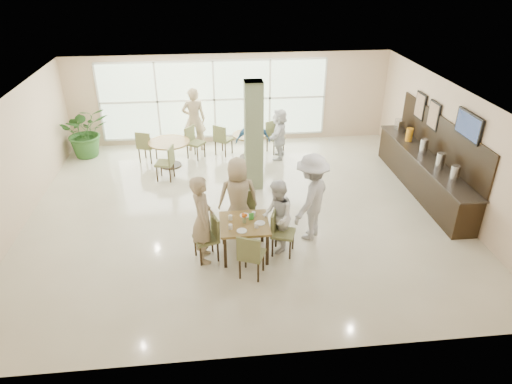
{
  "coord_description": "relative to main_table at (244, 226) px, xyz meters",
  "views": [
    {
      "loc": [
        -0.7,
        -9.5,
        5.55
      ],
      "look_at": [
        0.2,
        -1.2,
        1.1
      ],
      "focal_mm": 32.0,
      "sensor_mm": 36.0,
      "label": 1
    }
  ],
  "objects": [
    {
      "name": "adult_standing",
      "position": [
        -1.05,
        5.68,
        0.32
      ],
      "size": [
        0.75,
        0.52,
        1.96
      ],
      "primitive_type": "imported",
      "rotation": [
        0.0,
        0.0,
        3.22
      ],
      "color": "tan",
      "rests_on": "ground"
    },
    {
      "name": "adult_b",
      "position": [
        1.44,
        4.79,
        0.1
      ],
      "size": [
        1.0,
        1.52,
        1.52
      ],
      "primitive_type": "imported",
      "rotation": [
        0.0,
        0.0,
        -1.87
      ],
      "color": "white",
      "rests_on": "ground"
    },
    {
      "name": "buffet_counter",
      "position": [
        4.8,
        2.32,
        -0.11
      ],
      "size": [
        0.64,
        4.7,
        1.95
      ],
      "color": "black",
      "rests_on": "ground"
    },
    {
      "name": "teen_standing",
      "position": [
        1.45,
        0.51,
        0.3
      ],
      "size": [
        1.31,
        1.43,
        1.93
      ],
      "primitive_type": "imported",
      "rotation": [
        0.0,
        0.0,
        -2.2
      ],
      "color": "#B7B7BA",
      "rests_on": "ground"
    },
    {
      "name": "teen_far",
      "position": [
        -0.06,
        0.84,
        0.23
      ],
      "size": [
        0.9,
        0.54,
        1.77
      ],
      "primitive_type": "imported",
      "rotation": [
        0.0,
        0.0,
        3.22
      ],
      "color": "tan",
      "rests_on": "ground"
    },
    {
      "name": "potted_plant",
      "position": [
        -4.26,
        5.58,
        0.11
      ],
      "size": [
        1.78,
        1.78,
        1.53
      ],
      "primitive_type": "imported",
      "rotation": [
        0.0,
        0.0,
        0.36
      ],
      "color": "#2E6026",
      "rests_on": "ground"
    },
    {
      "name": "framed_art_a",
      "position": [
        5.05,
        2.81,
        1.19
      ],
      "size": [
        0.05,
        0.55,
        0.7
      ],
      "color": "black",
      "rests_on": "ground"
    },
    {
      "name": "framed_art_b",
      "position": [
        5.05,
        3.61,
        1.19
      ],
      "size": [
        0.05,
        0.55,
        0.7
      ],
      "color": "black",
      "rests_on": "ground"
    },
    {
      "name": "teen_right",
      "position": [
        0.67,
        0.1,
        0.12
      ],
      "size": [
        0.62,
        0.78,
        1.57
      ],
      "primitive_type": "imported",
      "rotation": [
        0.0,
        0.0,
        -1.6
      ],
      "color": "white",
      "rests_on": "ground"
    },
    {
      "name": "main_table",
      "position": [
        0.0,
        0.0,
        0.0
      ],
      "size": [
        0.98,
        0.98,
        0.75
      ],
      "color": "brown",
      "rests_on": "ground"
    },
    {
      "name": "tabletop_clutter",
      "position": [
        0.02,
        -0.01,
        0.15
      ],
      "size": [
        0.74,
        0.76,
        0.21
      ],
      "color": "white",
      "rests_on": "main_table"
    },
    {
      "name": "adult_a",
      "position": [
        0.59,
        4.09,
        0.17
      ],
      "size": [
        1.02,
        0.63,
        1.67
      ],
      "primitive_type": "imported",
      "rotation": [
        0.0,
        0.0,
        0.08
      ],
      "color": "teal",
      "rests_on": "ground"
    },
    {
      "name": "room_shell",
      "position": [
        0.1,
        1.81,
        1.04
      ],
      "size": [
        10.0,
        10.0,
        10.0
      ],
      "color": "white",
      "rests_on": "ground"
    },
    {
      "name": "chairs_main_table",
      "position": [
        0.03,
        -0.0,
        -0.18
      ],
      "size": [
        2.13,
        2.1,
        0.95
      ],
      "color": "brown",
      "rests_on": "ground"
    },
    {
      "name": "ground",
      "position": [
        0.1,
        1.81,
        -0.66
      ],
      "size": [
        10.0,
        10.0,
        0.0
      ],
      "primitive_type": "plane",
      "color": "beige",
      "rests_on": "ground"
    },
    {
      "name": "chairs_table_left",
      "position": [
        -1.77,
        4.56,
        -0.18
      ],
      "size": [
        2.02,
        1.95,
        0.95
      ],
      "color": "brown",
      "rests_on": "ground"
    },
    {
      "name": "chairs_table_right",
      "position": [
        0.59,
        4.81,
        -0.18
      ],
      "size": [
        2.2,
        1.81,
        0.95
      ],
      "color": "brown",
      "rests_on": "ground"
    },
    {
      "name": "round_table_right",
      "position": [
        0.57,
        4.88,
        -0.11
      ],
      "size": [
        1.0,
        1.0,
        0.75
      ],
      "color": "brown",
      "rests_on": "ground"
    },
    {
      "name": "wall_tv",
      "position": [
        5.04,
        1.21,
        1.49
      ],
      "size": [
        0.06,
        1.0,
        0.58
      ],
      "color": "black",
      "rests_on": "ground"
    },
    {
      "name": "round_table_left",
      "position": [
        -1.75,
        4.56,
        -0.07
      ],
      "size": [
        1.17,
        1.17,
        0.75
      ],
      "color": "brown",
      "rests_on": "ground"
    },
    {
      "name": "column",
      "position": [
        0.5,
        3.01,
        0.74
      ],
      "size": [
        0.45,
        0.45,
        2.8
      ],
      "primitive_type": "cube",
      "color": "#636C4B",
      "rests_on": "ground"
    },
    {
      "name": "window_bank",
      "position": [
        -0.4,
        6.27,
        0.74
      ],
      "size": [
        7.0,
        0.04,
        7.0
      ],
      "color": "silver",
      "rests_on": "ground"
    },
    {
      "name": "teen_left",
      "position": [
        -0.82,
        -0.07,
        0.26
      ],
      "size": [
        0.5,
        0.71,
        1.85
      ],
      "primitive_type": "imported",
      "rotation": [
        0.0,
        0.0,
        1.66
      ],
      "color": "tan",
      "rests_on": "ground"
    }
  ]
}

